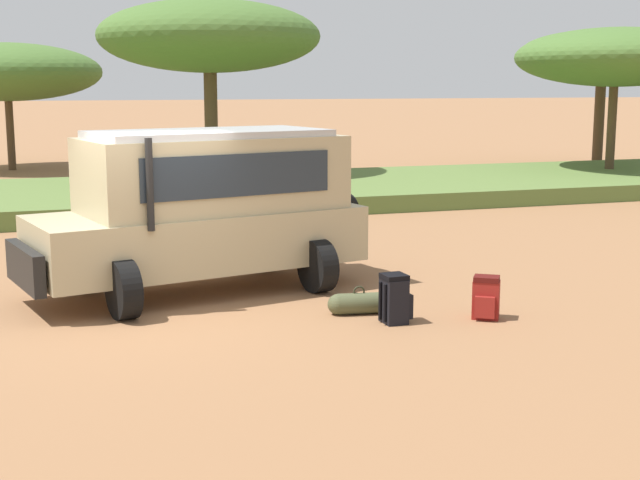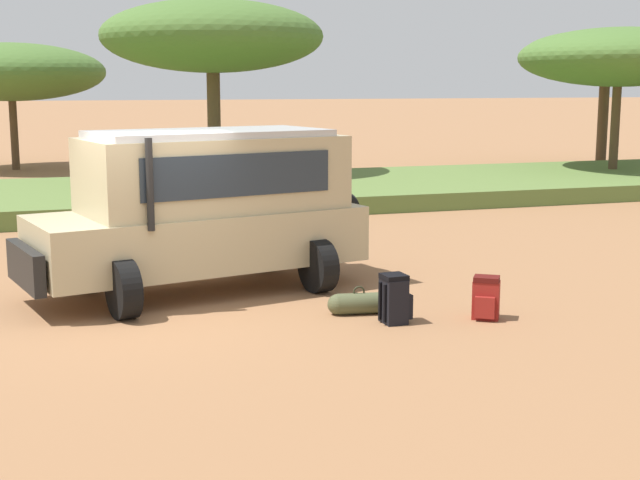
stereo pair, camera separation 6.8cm
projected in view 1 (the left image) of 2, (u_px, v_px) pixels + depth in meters
ground_plane at (154, 314)px, 12.22m from camera, size 320.00×320.00×0.00m
grass_bank at (91, 198)px, 22.77m from camera, size 120.00×7.00×0.44m
safari_vehicle at (205, 207)px, 13.41m from camera, size 5.48×3.40×2.44m
backpack_beside_front_wheel at (395, 299)px, 11.74m from camera, size 0.42×0.35×0.66m
backpack_cluster_center at (486, 298)px, 11.94m from camera, size 0.44×0.45×0.58m
duffel_bag_low_black_case at (359, 303)px, 12.22m from camera, size 0.87×0.38×0.39m
acacia_tree_left_mid at (7, 72)px, 32.00m from camera, size 6.74×6.27×4.57m
acacia_tree_centre_back at (209, 37)px, 26.66m from camera, size 6.67×6.59×5.59m
acacia_tree_right_mid at (615, 57)px, 27.74m from camera, size 6.05×6.61×4.84m
acacia_tree_far_right at (603, 52)px, 32.96m from camera, size 6.10×5.62×5.09m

